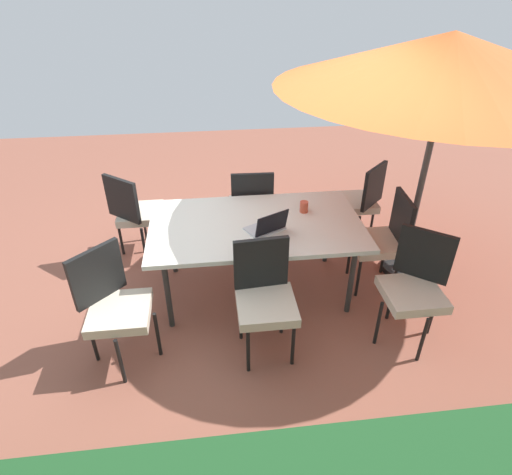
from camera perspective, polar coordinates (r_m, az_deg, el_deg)
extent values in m
cube|color=#935442|center=(4.32, 0.00, -7.06)|extent=(10.00, 10.00, 0.02)
cube|color=silver|center=(3.88, 0.00, 1.68)|extent=(1.92, 1.12, 0.04)
cylinder|color=#333333|center=(4.57, 9.53, 0.72)|extent=(0.05, 0.05, 0.73)
cylinder|color=#333333|center=(4.43, -11.13, -0.59)|extent=(0.05, 0.05, 0.73)
cylinder|color=#333333|center=(3.93, 12.62, -5.54)|extent=(0.05, 0.05, 0.73)
cylinder|color=#333333|center=(3.76, -11.70, -7.37)|extent=(0.05, 0.05, 0.73)
cylinder|color=#4C4C4C|center=(4.30, 21.55, 8.25)|extent=(0.06, 0.06, 2.27)
cone|color=orange|center=(4.04, 24.44, 20.81)|extent=(2.86, 2.86, 0.43)
cylinder|color=black|center=(4.82, 18.96, -3.77)|extent=(0.44, 0.44, 0.06)
cube|color=beige|center=(3.71, 20.10, -7.12)|extent=(0.46, 0.46, 0.08)
cube|color=black|center=(3.73, 21.62, -2.15)|extent=(0.37, 0.30, 0.45)
cylinder|color=black|center=(3.76, 16.01, -10.98)|extent=(0.03, 0.03, 0.45)
cylinder|color=black|center=(3.73, 21.35, -12.63)|extent=(0.03, 0.03, 0.45)
cylinder|color=black|center=(4.03, 17.56, -7.86)|extent=(0.03, 0.03, 0.45)
cylinder|color=black|center=(4.01, 22.51, -9.36)|extent=(0.03, 0.03, 0.45)
cube|color=beige|center=(3.38, 1.39, -9.13)|extent=(0.46, 0.46, 0.08)
cube|color=black|center=(3.38, 0.69, -3.44)|extent=(0.44, 0.07, 0.45)
cylinder|color=black|center=(3.41, -1.06, -14.83)|extent=(0.03, 0.03, 0.45)
cylinder|color=black|center=(3.47, 4.97, -13.93)|extent=(0.03, 0.03, 0.45)
cylinder|color=black|center=(3.67, -2.07, -10.77)|extent=(0.03, 0.03, 0.45)
cylinder|color=black|center=(3.72, 3.49, -10.02)|extent=(0.03, 0.03, 0.45)
cube|color=beige|center=(4.95, 12.89, 4.59)|extent=(0.46, 0.46, 0.08)
cube|color=black|center=(4.76, 15.50, 6.63)|extent=(0.34, 0.33, 0.45)
cylinder|color=black|center=(5.29, 11.76, 3.34)|extent=(0.03, 0.03, 0.45)
cylinder|color=black|center=(5.01, 9.75, 1.82)|extent=(0.03, 0.03, 0.45)
cylinder|color=black|center=(5.16, 15.23, 2.07)|extent=(0.03, 0.03, 0.45)
cylinder|color=black|center=(4.87, 13.37, 0.44)|extent=(0.03, 0.03, 0.45)
cube|color=beige|center=(4.77, -15.14, 3.12)|extent=(0.46, 0.46, 0.08)
cube|color=black|center=(4.53, -17.50, 4.92)|extent=(0.36, 0.31, 0.45)
cylinder|color=black|center=(4.89, -11.75, 0.76)|extent=(0.03, 0.03, 0.45)
cylinder|color=black|center=(5.12, -14.71, 1.89)|extent=(0.03, 0.03, 0.45)
cylinder|color=black|center=(4.68, -14.72, -1.19)|extent=(0.03, 0.03, 0.45)
cylinder|color=black|center=(4.92, -17.65, 0.07)|extent=(0.03, 0.03, 0.45)
cube|color=beige|center=(4.74, -0.64, 4.12)|extent=(0.46, 0.46, 0.08)
cube|color=black|center=(4.43, -0.47, 5.86)|extent=(0.44, 0.06, 0.45)
cylinder|color=black|center=(5.03, 1.27, 2.51)|extent=(0.03, 0.03, 0.45)
cylinder|color=black|center=(5.01, -2.83, 2.34)|extent=(0.03, 0.03, 0.45)
cylinder|color=black|center=(4.73, 1.71, 0.34)|extent=(0.03, 0.03, 0.45)
cylinder|color=black|center=(4.71, -2.65, 0.16)|extent=(0.03, 0.03, 0.45)
cube|color=beige|center=(4.26, 15.68, -0.72)|extent=(0.46, 0.46, 0.08)
cube|color=black|center=(4.20, 18.93, 2.41)|extent=(0.07, 0.44, 0.45)
cylinder|color=black|center=(4.49, 12.37, -2.38)|extent=(0.03, 0.03, 0.45)
cylinder|color=black|center=(4.22, 13.51, -5.16)|extent=(0.03, 0.03, 0.45)
cylinder|color=black|center=(4.60, 16.71, -2.20)|extent=(0.03, 0.03, 0.45)
cylinder|color=black|center=(4.33, 18.11, -4.89)|extent=(0.03, 0.03, 0.45)
cube|color=beige|center=(3.49, -17.73, -9.50)|extent=(0.46, 0.46, 0.08)
cube|color=black|center=(3.48, -20.47, -4.64)|extent=(0.34, 0.33, 0.45)
cylinder|color=black|center=(3.49, -17.65, -15.53)|extent=(0.03, 0.03, 0.45)
cylinder|color=black|center=(3.62, -13.00, -12.52)|extent=(0.03, 0.03, 0.45)
cylinder|color=black|center=(3.73, -20.96, -12.63)|extent=(0.03, 0.03, 0.45)
cylinder|color=black|center=(3.85, -16.49, -9.94)|extent=(0.03, 0.03, 0.45)
cube|color=#B7B7BC|center=(3.77, 1.14, 1.21)|extent=(0.39, 0.34, 0.02)
cube|color=black|center=(3.64, 2.16, 1.92)|extent=(0.31, 0.19, 0.20)
cylinder|color=#CC4C33|center=(4.05, 6.42, 4.09)|extent=(0.08, 0.08, 0.11)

